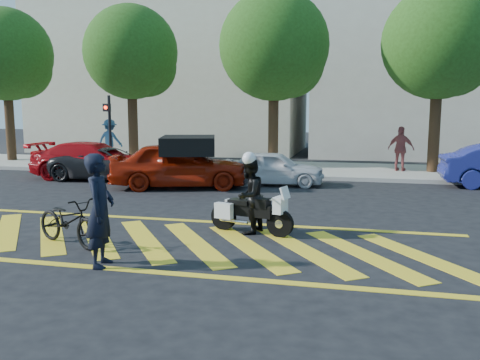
% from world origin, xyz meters
% --- Properties ---
extents(ground, '(90.00, 90.00, 0.00)m').
position_xyz_m(ground, '(0.00, 0.00, 0.00)').
color(ground, black).
rests_on(ground, ground).
extents(sidewalk, '(60.00, 5.00, 0.15)m').
position_xyz_m(sidewalk, '(0.00, 12.00, 0.07)').
color(sidewalk, '#9E998E').
rests_on(sidewalk, ground).
extents(crosswalk, '(12.33, 4.00, 0.01)m').
position_xyz_m(crosswalk, '(-0.04, 0.00, 0.00)').
color(crosswalk, yellow).
rests_on(crosswalk, ground).
extents(building_left, '(16.00, 8.00, 10.00)m').
position_xyz_m(building_left, '(-8.00, 21.00, 5.00)').
color(building_left, beige).
rests_on(building_left, ground).
extents(building_right, '(16.00, 8.00, 11.00)m').
position_xyz_m(building_right, '(9.00, 21.00, 5.50)').
color(building_right, beige).
rests_on(building_right, ground).
extents(tree_far_left, '(4.40, 4.40, 7.41)m').
position_xyz_m(tree_far_left, '(-12.87, 12.06, 5.05)').
color(tree_far_left, black).
rests_on(tree_far_left, ground).
extents(tree_left, '(4.20, 4.20, 7.26)m').
position_xyz_m(tree_left, '(-6.37, 12.06, 4.99)').
color(tree_left, black).
rests_on(tree_left, ground).
extents(tree_center, '(4.60, 4.60, 7.56)m').
position_xyz_m(tree_center, '(0.13, 12.06, 5.10)').
color(tree_center, black).
rests_on(tree_center, ground).
extents(tree_right, '(4.40, 4.40, 7.41)m').
position_xyz_m(tree_right, '(6.63, 12.06, 5.05)').
color(tree_right, black).
rests_on(tree_right, ground).
extents(signal_pole, '(0.28, 0.43, 3.20)m').
position_xyz_m(signal_pole, '(-6.50, 9.74, 1.92)').
color(signal_pole, black).
rests_on(signal_pole, ground).
extents(officer_bike, '(0.61, 0.80, 1.97)m').
position_xyz_m(officer_bike, '(-0.61, -1.78, 0.98)').
color(officer_bike, black).
rests_on(officer_bike, ground).
extents(bicycle, '(1.99, 1.35, 0.99)m').
position_xyz_m(bicycle, '(-1.91, -0.72, 0.49)').
color(bicycle, black).
rests_on(bicycle, ground).
extents(police_motorcycle, '(1.94, 0.88, 0.87)m').
position_xyz_m(police_motorcycle, '(1.39, 1.07, 0.47)').
color(police_motorcycle, black).
rests_on(police_motorcycle, ground).
extents(officer_moto, '(0.81, 0.94, 1.65)m').
position_xyz_m(officer_moto, '(1.37, 1.06, 0.82)').
color(officer_moto, black).
rests_on(officer_moto, ground).
extents(red_convertible, '(4.95, 3.08, 1.57)m').
position_xyz_m(red_convertible, '(-2.29, 6.61, 0.79)').
color(red_convertible, '#911806').
rests_on(red_convertible, ground).
extents(parked_left, '(4.91, 2.14, 1.41)m').
position_xyz_m(parked_left, '(-6.20, 7.88, 0.70)').
color(parked_left, '#AC0A10').
rests_on(parked_left, ground).
extents(parked_mid_left, '(4.42, 2.13, 1.21)m').
position_xyz_m(parked_mid_left, '(-5.50, 7.80, 0.61)').
color(parked_mid_left, black).
rests_on(parked_mid_left, ground).
extents(parked_mid_right, '(3.62, 1.64, 1.21)m').
position_xyz_m(parked_mid_right, '(0.72, 8.00, 0.60)').
color(parked_mid_right, silver).
rests_on(parked_mid_right, ground).
extents(pedestrian_left, '(1.30, 0.79, 1.97)m').
position_xyz_m(pedestrian_left, '(-8.36, 13.28, 1.13)').
color(pedestrian_left, '#305A85').
rests_on(pedestrian_left, sidewalk).
extents(pedestrian_right, '(1.14, 0.78, 1.80)m').
position_xyz_m(pedestrian_right, '(5.25, 11.92, 1.05)').
color(pedestrian_right, '#994845').
rests_on(pedestrian_right, sidewalk).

